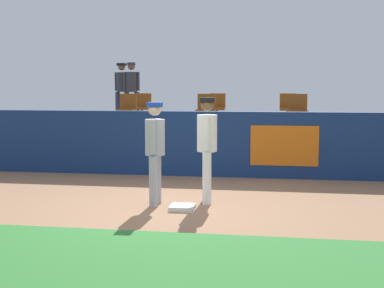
{
  "coord_description": "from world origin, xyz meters",
  "views": [
    {
      "loc": [
        1.8,
        -8.44,
        1.98
      ],
      "look_at": [
        0.29,
        0.86,
        1.0
      ],
      "focal_mm": 48.4,
      "sensor_mm": 36.0,
      "label": 1
    }
  ],
  "objects_px": {
    "first_base": "(182,208)",
    "spectator_hooded": "(122,87)",
    "seat_front_right": "(298,109)",
    "seat_back_left": "(143,106)",
    "spectator_capped": "(132,87)",
    "player_fielder_home": "(207,142)",
    "seat_back_right": "(288,106)",
    "seat_front_left": "(127,108)",
    "seat_back_center": "(217,106)",
    "player_runner_visitor": "(155,146)",
    "seat_front_center": "(206,108)"
  },
  "relations": [
    {
      "from": "seat_back_right",
      "to": "seat_front_right",
      "type": "height_order",
      "value": "same"
    },
    {
      "from": "player_fielder_home",
      "to": "spectator_capped",
      "type": "relative_size",
      "value": 1.04
    },
    {
      "from": "seat_back_left",
      "to": "seat_front_right",
      "type": "height_order",
      "value": "same"
    },
    {
      "from": "first_base",
      "to": "spectator_hooded",
      "type": "relative_size",
      "value": 0.22
    },
    {
      "from": "spectator_hooded",
      "to": "seat_front_center",
      "type": "bearing_deg",
      "value": 147.26
    },
    {
      "from": "seat_back_right",
      "to": "spectator_hooded",
      "type": "height_order",
      "value": "spectator_hooded"
    },
    {
      "from": "seat_back_left",
      "to": "seat_front_right",
      "type": "xyz_separation_m",
      "value": [
        4.47,
        -1.8,
        -0.0
      ]
    },
    {
      "from": "seat_back_right",
      "to": "seat_front_right",
      "type": "distance_m",
      "value": 1.81
    },
    {
      "from": "seat_back_center",
      "to": "spectator_hooded",
      "type": "distance_m",
      "value": 3.4
    },
    {
      "from": "first_base",
      "to": "seat_back_left",
      "type": "xyz_separation_m",
      "value": [
        -2.43,
        6.7,
        1.48
      ]
    },
    {
      "from": "seat_back_center",
      "to": "seat_front_center",
      "type": "height_order",
      "value": "same"
    },
    {
      "from": "player_fielder_home",
      "to": "seat_front_right",
      "type": "xyz_separation_m",
      "value": [
        1.71,
        4.25,
        0.45
      ]
    },
    {
      "from": "seat_front_left",
      "to": "seat_front_center",
      "type": "height_order",
      "value": "same"
    },
    {
      "from": "seat_back_center",
      "to": "seat_back_left",
      "type": "bearing_deg",
      "value": 180.0
    },
    {
      "from": "first_base",
      "to": "seat_front_center",
      "type": "bearing_deg",
      "value": 93.15
    },
    {
      "from": "spectator_capped",
      "to": "seat_front_right",
      "type": "bearing_deg",
      "value": 141.83
    },
    {
      "from": "spectator_capped",
      "to": "first_base",
      "type": "bearing_deg",
      "value": 99.37
    },
    {
      "from": "seat_front_center",
      "to": "player_runner_visitor",
      "type": "bearing_deg",
      "value": -93.16
    },
    {
      "from": "seat_back_left",
      "to": "seat_back_center",
      "type": "xyz_separation_m",
      "value": [
        2.23,
        -0.0,
        -0.0
      ]
    },
    {
      "from": "player_runner_visitor",
      "to": "seat_back_center",
      "type": "distance_m",
      "value": 6.45
    },
    {
      "from": "seat_back_left",
      "to": "spectator_hooded",
      "type": "xyz_separation_m",
      "value": [
        -0.95,
        1.05,
        0.56
      ]
    },
    {
      "from": "player_runner_visitor",
      "to": "seat_front_center",
      "type": "bearing_deg",
      "value": 174.82
    },
    {
      "from": "seat_front_left",
      "to": "spectator_capped",
      "type": "relative_size",
      "value": 0.47
    },
    {
      "from": "seat_front_right",
      "to": "seat_front_center",
      "type": "distance_m",
      "value": 2.31
    },
    {
      "from": "seat_back_left",
      "to": "player_fielder_home",
      "type": "bearing_deg",
      "value": -65.52
    },
    {
      "from": "seat_back_right",
      "to": "player_runner_visitor",
      "type": "bearing_deg",
      "value": -110.2
    },
    {
      "from": "seat_front_left",
      "to": "seat_back_center",
      "type": "relative_size",
      "value": 1.0
    },
    {
      "from": "spectator_hooded",
      "to": "seat_front_right",
      "type": "bearing_deg",
      "value": 162.05
    },
    {
      "from": "seat_front_left",
      "to": "seat_back_center",
      "type": "xyz_separation_m",
      "value": [
        2.18,
        1.8,
        0.0
      ]
    },
    {
      "from": "player_fielder_home",
      "to": "seat_back_right",
      "type": "bearing_deg",
      "value": 158.55
    },
    {
      "from": "first_base",
      "to": "seat_back_right",
      "type": "distance_m",
      "value": 7.11
    },
    {
      "from": "spectator_capped",
      "to": "seat_back_center",
      "type": "bearing_deg",
      "value": 155.34
    },
    {
      "from": "first_base",
      "to": "seat_back_right",
      "type": "bearing_deg",
      "value": 74.67
    },
    {
      "from": "spectator_capped",
      "to": "player_fielder_home",
      "type": "bearing_deg",
      "value": 103.61
    },
    {
      "from": "seat_front_center",
      "to": "seat_front_left",
      "type": "bearing_deg",
      "value": -179.99
    },
    {
      "from": "seat_back_left",
      "to": "seat_front_left",
      "type": "bearing_deg",
      "value": -88.37
    },
    {
      "from": "seat_back_left",
      "to": "spectator_hooded",
      "type": "relative_size",
      "value": 0.47
    },
    {
      "from": "seat_back_center",
      "to": "seat_front_center",
      "type": "relative_size",
      "value": 1.0
    },
    {
      "from": "seat_back_left",
      "to": "seat_front_center",
      "type": "distance_m",
      "value": 2.81
    },
    {
      "from": "first_base",
      "to": "seat_back_left",
      "type": "relative_size",
      "value": 0.48
    },
    {
      "from": "first_base",
      "to": "seat_back_center",
      "type": "relative_size",
      "value": 0.48
    },
    {
      "from": "seat_back_left",
      "to": "spectator_hooded",
      "type": "height_order",
      "value": "spectator_hooded"
    },
    {
      "from": "spectator_capped",
      "to": "player_runner_visitor",
      "type": "bearing_deg",
      "value": 96.41
    },
    {
      "from": "first_base",
      "to": "player_fielder_home",
      "type": "relative_size",
      "value": 0.22
    },
    {
      "from": "seat_front_center",
      "to": "spectator_hooded",
      "type": "distance_m",
      "value": 4.25
    },
    {
      "from": "seat_front_center",
      "to": "spectator_hooded",
      "type": "xyz_separation_m",
      "value": [
        -3.1,
        2.85,
        0.56
      ]
    },
    {
      "from": "seat_back_center",
      "to": "spectator_capped",
      "type": "bearing_deg",
      "value": 167.82
    },
    {
      "from": "seat_back_left",
      "to": "first_base",
      "type": "bearing_deg",
      "value": -70.1
    },
    {
      "from": "player_fielder_home",
      "to": "seat_back_right",
      "type": "distance_m",
      "value": 6.25
    },
    {
      "from": "seat_front_left",
      "to": "seat_front_center",
      "type": "bearing_deg",
      "value": 0.01
    }
  ]
}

